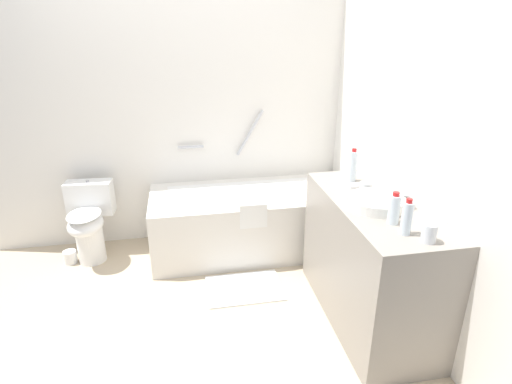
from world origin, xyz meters
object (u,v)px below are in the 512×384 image
water_bottle_2 (353,166)px  drinking_glass_1 (366,188)px  bathtub (249,219)px  water_bottle_0 (407,218)px  toilet_paper_roll (70,257)px  sink_basin (376,202)px  drinking_glass_0 (429,233)px  water_bottle_1 (394,209)px  soap_dish (355,185)px  toilet (89,221)px  sink_faucet (406,200)px  bath_mat (244,288)px

water_bottle_2 → drinking_glass_1: (-0.00, -0.24, -0.07)m
bathtub → water_bottle_0: size_ratio=8.34×
drinking_glass_1 → toilet_paper_roll: (-2.18, 0.95, -0.85)m
sink_basin → toilet_paper_roll: bearing=151.3°
water_bottle_2 → drinking_glass_0: water_bottle_2 is taller
drinking_glass_1 → toilet_paper_roll: bearing=156.4°
water_bottle_1 → toilet_paper_roll: (-2.14, 1.40, -0.90)m
sink_basin → toilet_paper_roll: size_ratio=3.07×
bathtub → water_bottle_1: 1.63m
water_bottle_0 → drinking_glass_0: size_ratio=2.01×
water_bottle_0 → soap_dish: 0.70m
toilet_paper_roll → bathtub: bearing=-1.1°
drinking_glass_1 → sink_basin: bearing=-97.8°
toilet → soap_dish: 2.22m
drinking_glass_0 → toilet_paper_roll: 2.88m
sink_basin → drinking_glass_0: (0.07, -0.45, 0.02)m
bathtub → drinking_glass_1: 1.27m
drinking_glass_0 → toilet_paper_roll: bearing=143.7°
drinking_glass_1 → soap_dish: (-0.02, 0.12, -0.03)m
bathtub → drinking_glass_0: bathtub is taller
water_bottle_0 → water_bottle_2: (0.04, 0.81, 0.02)m
drinking_glass_0 → sink_basin: bearing=99.1°
toilet → sink_faucet: (2.16, -1.23, 0.54)m
water_bottle_2 → drinking_glass_1: water_bottle_2 is taller
bathtub → drinking_glass_0: (0.67, -1.60, 0.62)m
toilet → water_bottle_2: 2.23m
toilet → toilet_paper_roll: (-0.18, -0.06, -0.30)m
drinking_glass_0 → bath_mat: bearing=129.7°
toilet → toilet_paper_roll: toilet is taller
soap_dish → toilet_paper_roll: size_ratio=0.82×
sink_basin → water_bottle_1: bearing=-91.2°
bathtub → soap_dish: bearing=-52.7°
drinking_glass_1 → soap_dish: drinking_glass_1 is taller
sink_basin → bath_mat: 1.27m
sink_basin → water_bottle_1: (-0.00, -0.22, 0.05)m
bathtub → toilet_paper_roll: size_ratio=15.43×
drinking_glass_0 → toilet_paper_roll: drinking_glass_0 is taller
toilet → bathtub: bearing=90.8°
toilet → soap_dish: size_ratio=7.46×
drinking_glass_0 → bath_mat: size_ratio=0.18×
bathtub → soap_dish: size_ratio=18.86×
toilet → toilet_paper_roll: size_ratio=6.11×
bathtub → drinking_glass_0: size_ratio=16.78×
drinking_glass_0 → sink_faucet: bearing=74.4°
sink_faucet → drinking_glass_0: size_ratio=1.50×
bathtub → toilet: bearing=176.4°
water_bottle_0 → toilet_paper_roll: size_ratio=1.85×
toilet → drinking_glass_1: 2.30m
water_bottle_0 → toilet_paper_roll: water_bottle_0 is taller
water_bottle_2 → bath_mat: water_bottle_2 is taller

